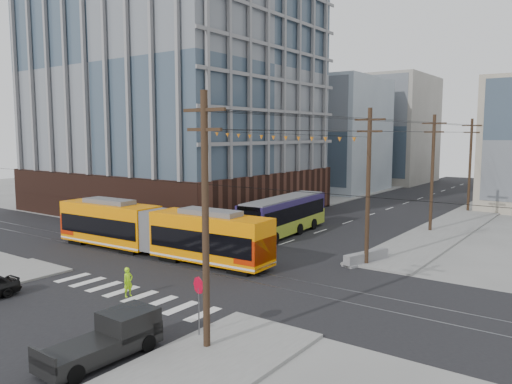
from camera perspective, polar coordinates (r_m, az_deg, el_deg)
ground at (r=32.25m, az=-10.03°, el=-10.06°), size 160.00×160.00×0.00m
office_building at (r=62.92m, az=-9.32°, el=11.20°), size 30.00×25.00×28.60m
bg_bldg_nw_near at (r=83.29m, az=7.61°, el=6.45°), size 18.00×16.00×18.00m
bg_bldg_nw_far at (r=100.26m, az=14.58°, el=6.90°), size 16.00×18.00×20.00m
utility_pole_near at (r=21.02m, az=-5.80°, el=-3.58°), size 0.30×0.30×11.00m
utility_pole_far at (r=78.78m, az=25.63°, el=3.30°), size 0.30×0.30×11.00m
streetcar at (r=38.79m, az=-11.33°, el=-4.35°), size 19.80×3.61×3.80m
city_bus at (r=45.97m, az=3.23°, el=-2.69°), size 3.70×12.63×3.53m
pickup_truck at (r=22.08m, az=-17.34°, el=-15.89°), size 1.95×5.16×1.73m
parked_car_silver at (r=46.69m, az=-1.28°, el=-3.73°), size 2.45×5.06×1.60m
parked_car_white at (r=49.51m, az=1.24°, el=-3.24°), size 2.53×5.07×1.42m
parked_car_grey at (r=54.21m, az=4.40°, el=-2.48°), size 2.98×4.87×1.26m
pedestrian at (r=29.70m, az=-14.41°, el=-9.94°), size 0.42×0.62×1.69m
stop_sign at (r=23.26m, az=-6.55°, el=-13.21°), size 1.01×1.01×2.67m
jersey_barrier at (r=36.84m, az=12.49°, el=-7.33°), size 2.12×4.23×0.83m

